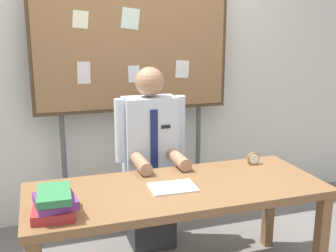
{
  "coord_description": "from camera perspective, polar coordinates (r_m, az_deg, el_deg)",
  "views": [
    {
      "loc": [
        -0.81,
        -2.27,
        1.7
      ],
      "look_at": [
        0.0,
        0.19,
        1.08
      ],
      "focal_mm": 43.57,
      "sensor_mm": 36.0,
      "label": 1
    }
  ],
  "objects": [
    {
      "name": "bulletin_board",
      "position": [
        3.49,
        -4.87,
        10.68
      ],
      "size": [
        1.69,
        0.09,
        2.11
      ],
      "color": "#4C3823",
      "rests_on": "ground_plane"
    },
    {
      "name": "desk",
      "position": [
        2.63,
        1.3,
        -10.14
      ],
      "size": [
        1.88,
        0.74,
        0.73
      ],
      "color": "brown",
      "rests_on": "ground_plane"
    },
    {
      "name": "open_notebook",
      "position": [
        2.57,
        0.67,
        -8.58
      ],
      "size": [
        0.3,
        0.22,
        0.01
      ],
      "primitive_type": "cube",
      "rotation": [
        0.0,
        0.0,
        -0.04
      ],
      "color": "white",
      "rests_on": "desk"
    },
    {
      "name": "desk_clock",
      "position": [
        3.05,
        11.86,
        -4.55
      ],
      "size": [
        0.09,
        0.04,
        0.09
      ],
      "color": "olive",
      "rests_on": "desk"
    },
    {
      "name": "back_wall",
      "position": [
        3.7,
        -5.56,
        7.97
      ],
      "size": [
        6.4,
        0.08,
        2.7
      ],
      "primitive_type": "cube",
      "color": "silver",
      "rests_on": "ground_plane"
    },
    {
      "name": "person",
      "position": [
        3.17,
        -2.43,
        -5.54
      ],
      "size": [
        0.55,
        0.56,
        1.43
      ],
      "color": "#2D2D33",
      "rests_on": "ground_plane"
    },
    {
      "name": "book_stack",
      "position": [
        2.28,
        -15.6,
        -10.36
      ],
      "size": [
        0.25,
        0.29,
        0.14
      ],
      "color": "#B22D2D",
      "rests_on": "desk"
    }
  ]
}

